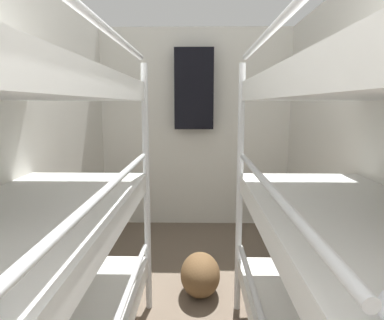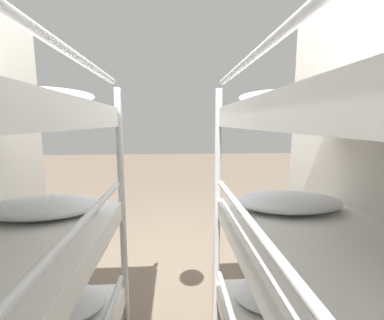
{
  "view_description": "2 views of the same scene",
  "coord_description": "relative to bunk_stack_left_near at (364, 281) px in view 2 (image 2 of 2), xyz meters",
  "views": [
    {
      "loc": [
        0.04,
        0.18,
        1.45
      ],
      "look_at": [
        -0.01,
        2.79,
        1.02
      ],
      "focal_mm": 32.0,
      "sensor_mm": 36.0,
      "label": 1
    },
    {
      "loc": [
        -0.03,
        2.23,
        1.5
      ],
      "look_at": [
        -0.14,
        0.71,
        1.27
      ],
      "focal_mm": 24.0,
      "sensor_mm": 36.0,
      "label": 2
    }
  ],
  "objects": [
    {
      "name": "ground_plane",
      "position": [
        0.71,
        -1.43,
        -0.94
      ],
      "size": [
        20.0,
        20.0,
        0.0
      ],
      "primitive_type": "plane",
      "color": "#6B5B4C"
    },
    {
      "name": "bunk_stack_left_near",
      "position": [
        0.0,
        0.0,
        0.0
      ],
      "size": [
        0.81,
        1.92,
        1.75
      ],
      "color": "silver",
      "rests_on": "ground_plane"
    }
  ]
}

